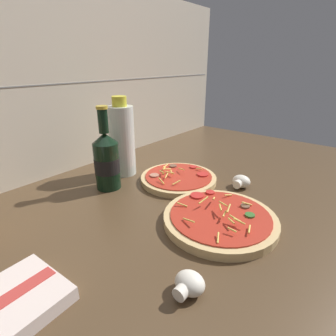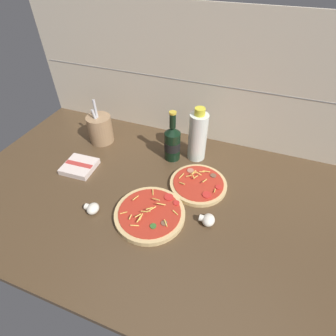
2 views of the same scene
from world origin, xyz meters
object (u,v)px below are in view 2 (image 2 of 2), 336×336
(beer_bottle, at_px, (172,142))
(mushroom_right, at_px, (208,220))
(oil_bottle, at_px, (198,136))
(dish_towel, at_px, (80,166))
(pizza_near, at_px, (150,214))
(pizza_far, at_px, (198,184))
(utensil_crock, at_px, (100,129))
(mushroom_left, at_px, (92,208))

(beer_bottle, relative_size, mushroom_right, 4.29)
(oil_bottle, distance_m, dish_towel, 0.52)
(oil_bottle, distance_m, mushroom_right, 0.38)
(pizza_near, relative_size, dish_towel, 1.87)
(pizza_far, height_order, dish_towel, pizza_far)
(pizza_near, bearing_deg, mushroom_right, 11.66)
(pizza_far, xyz_separation_m, mushroom_right, (0.08, -0.16, 0.01))
(beer_bottle, distance_m, utensil_crock, 0.36)
(pizza_far, relative_size, utensil_crock, 1.07)
(mushroom_left, bearing_deg, oil_bottle, 59.09)
(pizza_near, relative_size, beer_bottle, 1.09)
(mushroom_right, bearing_deg, oil_bottle, 112.24)
(oil_bottle, relative_size, mushroom_right, 4.51)
(beer_bottle, distance_m, mushroom_left, 0.43)
(beer_bottle, distance_m, mushroom_right, 0.38)
(dish_towel, bearing_deg, mushroom_left, -45.04)
(pizza_near, relative_size, utensil_crock, 1.19)
(utensil_crock, bearing_deg, oil_bottle, 5.00)
(beer_bottle, xyz_separation_m, dish_towel, (-0.34, -0.21, -0.07))
(oil_bottle, height_order, dish_towel, oil_bottle)
(dish_towel, bearing_deg, mushroom_right, -8.36)
(beer_bottle, xyz_separation_m, mushroom_right, (0.24, -0.29, -0.07))
(beer_bottle, bearing_deg, pizza_far, -39.75)
(utensil_crock, bearing_deg, pizza_near, -40.30)
(beer_bottle, relative_size, dish_towel, 1.72)
(pizza_near, bearing_deg, dish_towel, 161.70)
(pizza_near, bearing_deg, pizza_far, 59.59)
(beer_bottle, distance_m, oil_bottle, 0.11)
(pizza_near, distance_m, mushroom_right, 0.20)
(dish_towel, bearing_deg, oil_bottle, 29.88)
(pizza_far, relative_size, dish_towel, 1.68)
(beer_bottle, height_order, mushroom_left, beer_bottle)
(pizza_far, bearing_deg, dish_towel, -171.15)
(oil_bottle, bearing_deg, pizza_far, -71.09)
(pizza_far, height_order, beer_bottle, beer_bottle)
(mushroom_right, relative_size, utensil_crock, 0.25)
(oil_bottle, bearing_deg, beer_bottle, -155.62)
(oil_bottle, relative_size, utensil_crock, 1.15)
(pizza_near, distance_m, beer_bottle, 0.35)
(oil_bottle, xyz_separation_m, mushroom_left, (-0.26, -0.44, -0.09))
(pizza_far, xyz_separation_m, beer_bottle, (-0.16, 0.13, 0.07))
(beer_bottle, height_order, utensil_crock, beer_bottle)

